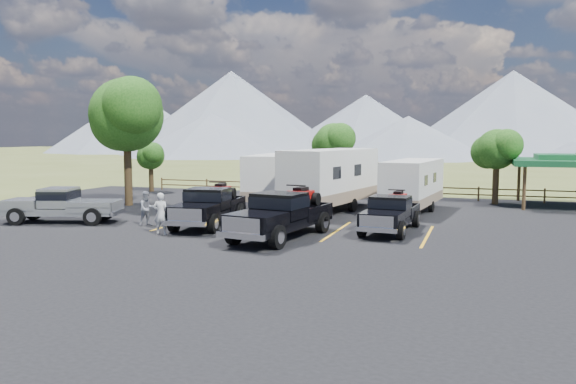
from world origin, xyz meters
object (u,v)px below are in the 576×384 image
(rig_right, at_px, (391,212))
(trailer_left, at_px, (275,178))
(pavilion, at_px, (567,162))
(tree_big_nw, at_px, (126,115))
(rig_left, at_px, (210,205))
(pickup_silver, at_px, (62,205))
(trailer_right, at_px, (413,185))
(person_a, at_px, (161,214))
(trailer_center, at_px, (331,179))
(rig_center, at_px, (282,213))
(person_b, at_px, (147,208))

(rig_right, height_order, trailer_left, trailer_left)
(pavilion, bearing_deg, tree_big_nw, -162.66)
(rig_left, relative_size, pickup_silver, 1.03)
(trailer_right, relative_size, pickup_silver, 1.39)
(rig_right, xyz_separation_m, person_a, (-9.36, -4.06, 0.05))
(tree_big_nw, height_order, rig_left, tree_big_nw)
(pavilion, xyz_separation_m, person_a, (-18.03, -16.39, -1.82))
(trailer_center, xyz_separation_m, person_a, (-5.03, -9.92, -0.92))
(person_a, bearing_deg, pavilion, -148.12)
(rig_right, xyz_separation_m, trailer_right, (0.14, 7.02, 0.65))
(rig_center, bearing_deg, tree_big_nw, 158.86)
(rig_left, height_order, pickup_silver, rig_left)
(pavilion, bearing_deg, trailer_right, -148.09)
(rig_left, distance_m, trailer_right, 11.88)
(pickup_silver, bearing_deg, rig_center, 70.65)
(person_b, bearing_deg, rig_right, -40.56)
(rig_center, distance_m, trailer_left, 11.77)
(tree_big_nw, relative_size, person_b, 4.76)
(trailer_center, bearing_deg, trailer_right, 25.14)
(tree_big_nw, relative_size, rig_right, 1.41)
(tree_big_nw, height_order, person_b, tree_big_nw)
(trailer_left, height_order, trailer_center, trailer_center)
(pavilion, height_order, trailer_left, pavilion)
(trailer_left, bearing_deg, pickup_silver, -130.90)
(rig_center, height_order, rig_right, rig_center)
(rig_center, height_order, pickup_silver, rig_center)
(trailer_right, bearing_deg, tree_big_nw, -164.60)
(rig_left, bearing_deg, trailer_center, 52.47)
(tree_big_nw, distance_m, rig_left, 10.99)
(trailer_right, bearing_deg, person_b, -135.17)
(pavilion, height_order, trailer_right, pavilion)
(pavilion, relative_size, rig_left, 0.99)
(tree_big_nw, bearing_deg, pickup_silver, -81.50)
(person_b, bearing_deg, person_a, -95.79)
(trailer_right, relative_size, person_b, 5.13)
(trailer_left, distance_m, trailer_right, 8.65)
(rig_right, bearing_deg, trailer_right, 92.78)
(pavilion, distance_m, person_b, 24.74)
(pavilion, height_order, pickup_silver, pavilion)
(rig_center, height_order, trailer_right, trailer_right)
(pickup_silver, bearing_deg, tree_big_nw, 171.01)
(rig_left, relative_size, trailer_center, 0.61)
(trailer_right, bearing_deg, trailer_center, -158.94)
(trailer_left, relative_size, pickup_silver, 1.49)
(tree_big_nw, xyz_separation_m, person_a, (7.52, -8.41, -4.63))
(rig_center, bearing_deg, trailer_center, 100.38)
(rig_left, relative_size, person_b, 3.79)
(rig_left, distance_m, person_b, 3.01)
(pickup_silver, bearing_deg, pavilion, 103.99)
(pickup_silver, bearing_deg, trailer_center, 109.08)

